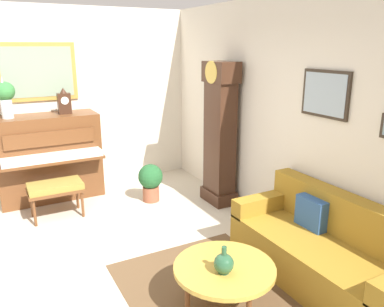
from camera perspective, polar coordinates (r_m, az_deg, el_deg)
ground_plane at (r=4.27m, az=-14.93°, el=-16.98°), size 6.40×6.00×0.10m
wall_left at (r=6.23m, az=-21.69°, el=7.22°), size 0.13×4.90×2.80m
wall_back at (r=4.77m, az=12.99°, el=5.52°), size 5.30×0.13×2.80m
area_rug at (r=3.71m, az=4.13°, el=-21.00°), size 2.10×1.50×0.01m
piano at (r=6.03m, az=-20.51°, el=-0.49°), size 0.87×1.44×1.26m
piano_bench at (r=5.38m, az=-19.70°, el=-4.91°), size 0.42×0.70×0.48m
grandfather_clock at (r=5.42m, az=4.16°, el=2.35°), size 0.52×0.34×2.03m
couch at (r=4.01m, az=19.24°, el=-13.64°), size 1.90×0.80×0.84m
coffee_table at (r=3.44m, az=4.85°, el=-16.80°), size 0.88×0.88×0.41m
mantel_clock at (r=5.91m, az=-18.53°, el=7.28°), size 0.13×0.18×0.38m
flower_vase at (r=5.81m, az=-26.09°, el=7.79°), size 0.26×0.26×0.58m
green_jug at (r=3.29m, az=4.77°, el=-16.01°), size 0.17×0.17×0.24m
potted_plant at (r=5.65m, az=-6.20°, el=-3.96°), size 0.36×0.36×0.56m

